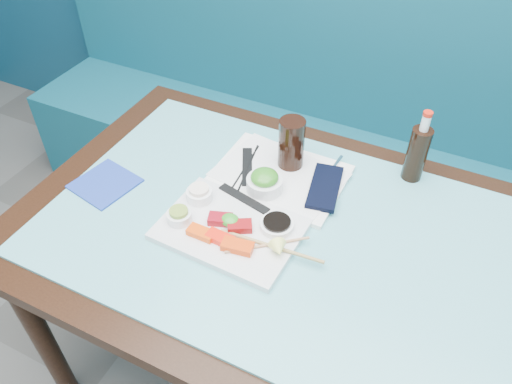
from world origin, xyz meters
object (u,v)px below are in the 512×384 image
at_px(seaweed_bowl, 264,185).
at_px(blue_napkin, 105,184).
at_px(sashimi_plate, 230,229).
at_px(cola_glass, 291,144).
at_px(serving_tray, 279,177).
at_px(booth_bench, 364,159).
at_px(dining_table, 286,254).
at_px(cola_bottle_body, 417,154).

relative_size(seaweed_bowl, blue_napkin, 0.64).
bearing_deg(sashimi_plate, cola_glass, 85.31).
bearing_deg(blue_napkin, serving_tray, 29.13).
height_order(serving_tray, cola_glass, cola_glass).
distance_m(booth_bench, serving_tray, 0.78).
xyz_separation_m(sashimi_plate, seaweed_bowl, (0.02, 0.17, 0.02)).
bearing_deg(blue_napkin, cola_glass, 33.88).
bearing_deg(booth_bench, seaweed_bowl, -98.47).
xyz_separation_m(dining_table, sashimi_plate, (-0.13, -0.07, 0.10)).
bearing_deg(cola_glass, dining_table, -68.21).
bearing_deg(dining_table, sashimi_plate, -151.65).
bearing_deg(dining_table, booth_bench, 90.00).
distance_m(sashimi_plate, serving_tray, 0.24).
bearing_deg(booth_bench, serving_tray, -98.57).
bearing_deg(cola_glass, seaweed_bowl, -98.75).
bearing_deg(sashimi_plate, serving_tray, 86.07).
relative_size(dining_table, blue_napkin, 9.15).
bearing_deg(sashimi_plate, blue_napkin, -178.29).
height_order(dining_table, cola_bottle_body, cola_bottle_body).
relative_size(dining_table, sashimi_plate, 4.08).
bearing_deg(cola_glass, booth_bench, 81.59).
bearing_deg(cola_bottle_body, cola_glass, -160.24).
height_order(dining_table, serving_tray, serving_tray).
bearing_deg(cola_glass, sashimi_plate, -97.03).
bearing_deg(cola_bottle_body, booth_bench, 114.84).
xyz_separation_m(booth_bench, seaweed_bowl, (-0.11, -0.74, 0.42)).
bearing_deg(seaweed_bowl, serving_tray, 82.41).
bearing_deg(booth_bench, blue_napkin, -120.09).
relative_size(cola_glass, cola_bottle_body, 0.93).
bearing_deg(sashimi_plate, booth_bench, 84.38).
bearing_deg(dining_table, blue_napkin, -173.02).
xyz_separation_m(seaweed_bowl, cola_glass, (0.02, 0.13, 0.06)).
distance_m(cola_glass, blue_napkin, 0.53).
height_order(dining_table, blue_napkin, blue_napkin).
bearing_deg(booth_bench, cola_bottle_body, -65.16).
xyz_separation_m(dining_table, cola_glass, (-0.09, 0.23, 0.18)).
relative_size(booth_bench, cola_bottle_body, 18.67).
xyz_separation_m(serving_tray, blue_napkin, (-0.42, -0.24, -0.00)).
xyz_separation_m(seaweed_bowl, cola_bottle_body, (0.34, 0.25, 0.05)).
bearing_deg(serving_tray, sashimi_plate, -95.31).
height_order(serving_tray, cola_bottle_body, cola_bottle_body).
bearing_deg(blue_napkin, seaweed_bowl, 21.26).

